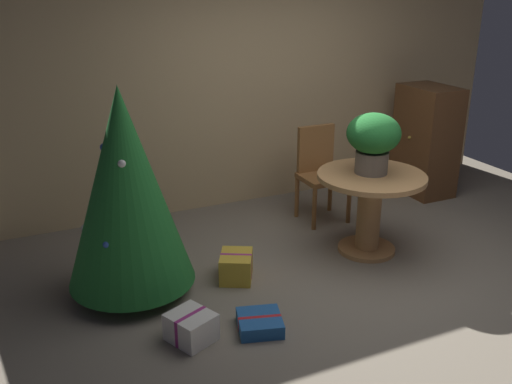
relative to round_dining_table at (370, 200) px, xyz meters
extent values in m
plane|color=#756B5B|center=(-0.33, -0.53, -0.50)|extent=(6.60, 6.60, 0.00)
cube|color=tan|center=(-0.33, 1.67, 0.80)|extent=(6.00, 0.10, 2.60)
cylinder|color=#B27F4C|center=(0.00, 0.00, -0.48)|extent=(0.52, 0.52, 0.04)
cylinder|color=#B27F4C|center=(0.00, 0.00, -0.13)|extent=(0.21, 0.21, 0.66)
cylinder|color=#B27F4C|center=(0.00, 0.00, 0.22)|extent=(0.95, 0.95, 0.05)
cylinder|color=#665B51|center=(0.01, 0.03, 0.34)|extent=(0.28, 0.28, 0.19)
ellipsoid|color=#1E6628|center=(0.01, 0.03, 0.60)|extent=(0.46, 0.46, 0.35)
sphere|color=#EAD14C|center=(0.09, 0.15, 0.64)|extent=(0.08, 0.08, 0.08)
sphere|color=#EAD14C|center=(0.20, 0.00, 0.60)|extent=(0.06, 0.06, 0.06)
cylinder|color=brown|center=(0.20, 0.61, -0.28)|extent=(0.04, 0.04, 0.43)
cylinder|color=brown|center=(-0.20, 0.61, -0.28)|extent=(0.04, 0.04, 0.43)
cylinder|color=brown|center=(0.20, 0.97, -0.28)|extent=(0.04, 0.04, 0.43)
cylinder|color=brown|center=(-0.20, 0.97, -0.28)|extent=(0.04, 0.04, 0.43)
cube|color=brown|center=(0.00, 0.79, -0.04)|extent=(0.45, 0.40, 0.05)
cube|color=brown|center=(0.00, 0.97, 0.22)|extent=(0.40, 0.05, 0.47)
cylinder|color=brown|center=(-2.10, 0.17, -0.44)|extent=(0.10, 0.10, 0.11)
cone|color=#1E6628|center=(-2.10, 0.17, 0.38)|extent=(0.98, 0.98, 1.54)
sphere|color=#2D51A8|center=(-2.32, -0.08, 0.06)|extent=(0.06, 0.06, 0.06)
sphere|color=#2D51A8|center=(-2.22, 0.23, 0.69)|extent=(0.07, 0.07, 0.07)
sphere|color=red|center=(-1.92, 0.34, 0.32)|extent=(0.06, 0.06, 0.06)
sphere|color=silver|center=(-2.40, 0.32, 0.04)|extent=(0.07, 0.07, 0.07)
sphere|color=silver|center=(-2.14, 0.02, 0.62)|extent=(0.06, 0.06, 0.06)
sphere|color=gold|center=(-2.23, 0.46, 0.09)|extent=(0.07, 0.07, 0.07)
sphere|color=#2D51A8|center=(-1.82, 0.04, 0.07)|extent=(0.05, 0.05, 0.05)
cube|color=#1E569E|center=(-1.41, -0.72, -0.45)|extent=(0.38, 0.39, 0.10)
cube|color=red|center=(-1.41, -0.72, -0.45)|extent=(0.31, 0.11, 0.10)
cube|color=gold|center=(-1.28, 0.02, -0.39)|extent=(0.37, 0.40, 0.22)
cube|color=#9E287A|center=(-1.28, 0.02, -0.39)|extent=(0.24, 0.15, 0.22)
cube|color=silver|center=(-1.89, -0.64, -0.40)|extent=(0.36, 0.38, 0.20)
cube|color=#9E287A|center=(-1.89, -0.64, -0.40)|extent=(0.26, 0.14, 0.20)
cube|color=brown|center=(1.47, 1.02, 0.12)|extent=(0.46, 0.67, 1.23)
sphere|color=#B29338|center=(1.23, 1.02, 0.18)|extent=(0.04, 0.04, 0.04)
camera|label=1|loc=(-2.88, -3.87, 1.85)|focal=40.21mm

